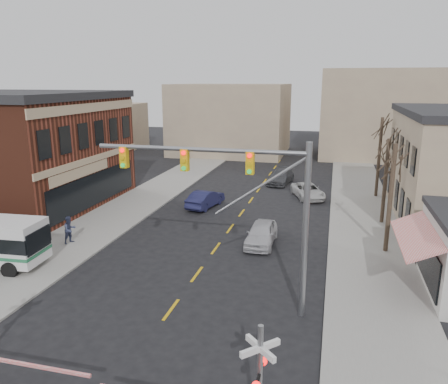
# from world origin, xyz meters

# --- Properties ---
(ground) EXTENTS (160.00, 160.00, 0.00)m
(ground) POSITION_xyz_m (0.00, 0.00, 0.00)
(ground) COLOR black
(ground) RESTS_ON ground
(sidewalk_west) EXTENTS (5.00, 60.00, 0.12)m
(sidewalk_west) POSITION_xyz_m (-9.50, 20.00, 0.06)
(sidewalk_west) COLOR gray
(sidewalk_west) RESTS_ON ground
(sidewalk_east) EXTENTS (5.00, 60.00, 0.12)m
(sidewalk_east) POSITION_xyz_m (9.50, 20.00, 0.06)
(sidewalk_east) COLOR gray
(sidewalk_east) RESTS_ON ground
(tree_east_a) EXTENTS (0.28, 0.28, 6.75)m
(tree_east_a) POSITION_xyz_m (10.50, 12.00, 3.50)
(tree_east_a) COLOR #382B21
(tree_east_a) RESTS_ON sidewalk_east
(tree_east_b) EXTENTS (0.28, 0.28, 6.30)m
(tree_east_b) POSITION_xyz_m (10.80, 18.00, 3.27)
(tree_east_b) COLOR #382B21
(tree_east_b) RESTS_ON sidewalk_east
(tree_east_c) EXTENTS (0.28, 0.28, 7.20)m
(tree_east_c) POSITION_xyz_m (11.00, 26.00, 3.72)
(tree_east_c) COLOR #382B21
(tree_east_c) RESTS_ON sidewalk_east
(traffic_signal_mast) EXTENTS (9.84, 0.30, 8.00)m
(traffic_signal_mast) POSITION_xyz_m (3.27, 3.06, 5.73)
(traffic_signal_mast) COLOR gray
(traffic_signal_mast) RESTS_ON ground
(car_a) EXTENTS (1.77, 4.39, 1.49)m
(car_a) POSITION_xyz_m (2.70, 11.47, 0.75)
(car_a) COLOR #BABABF
(car_a) RESTS_ON ground
(car_b) EXTENTS (2.40, 4.68, 1.47)m
(car_b) POSITION_xyz_m (-3.36, 18.93, 0.73)
(car_b) COLOR #191A3F
(car_b) RESTS_ON ground
(car_c) EXTENTS (3.75, 5.21, 1.32)m
(car_c) POSITION_xyz_m (4.90, 24.13, 0.66)
(car_c) COLOR #BBBBBB
(car_c) RESTS_ON ground
(car_d) EXTENTS (2.74, 5.19, 1.43)m
(car_d) POSITION_xyz_m (1.76, 29.33, 0.72)
(car_d) COLOR #3D3E42
(car_d) RESTS_ON ground
(pedestrian_near) EXTENTS (0.66, 0.77, 1.79)m
(pedestrian_near) POSITION_xyz_m (-10.04, 5.16, 1.02)
(pedestrian_near) COLOR #4F403F
(pedestrian_near) RESTS_ON sidewalk_west
(pedestrian_far) EXTENTS (0.96, 1.07, 1.82)m
(pedestrian_far) POSITION_xyz_m (-9.44, 8.34, 1.03)
(pedestrian_far) COLOR #313857
(pedestrian_far) RESTS_ON sidewalk_west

